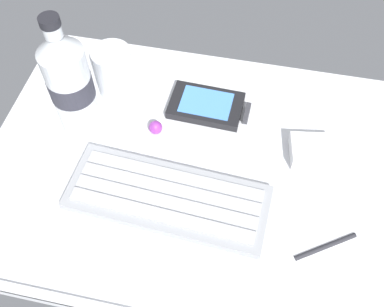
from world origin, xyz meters
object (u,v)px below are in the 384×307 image
object	(u,v)px
handheld_device	(210,106)
water_bottle	(70,83)
juice_cup	(115,73)
stylus_pen	(326,246)
charger_block	(313,151)
keyboard	(168,197)
trackball_mouse	(156,127)

from	to	relation	value
handheld_device	water_bottle	xyz separation A→B (cm)	(-20.10, -6.77, 8.28)
juice_cup	stylus_pen	world-z (taller)	juice_cup
handheld_device	charger_block	distance (cm)	18.31
charger_block	water_bottle	bearing A→B (deg)	-178.96
keyboard	water_bottle	xyz separation A→B (cm)	(-17.27, 11.48, 8.20)
charger_block	trackball_mouse	distance (cm)	24.93
juice_cup	water_bottle	bearing A→B (deg)	-114.34
juice_cup	charger_block	bearing A→B (deg)	-12.22
keyboard	charger_block	distance (cm)	23.49
juice_cup	charger_block	world-z (taller)	juice_cup
juice_cup	trackball_mouse	distance (cm)	12.06
handheld_device	charger_block	xyz separation A→B (cm)	(17.26, -6.09, 0.47)
trackball_mouse	stylus_pen	bearing A→B (deg)	-27.49
handheld_device	juice_cup	size ratio (longest dim) A/B	1.53
keyboard	juice_cup	xyz separation A→B (cm)	(-13.66, 19.47, 3.10)
keyboard	water_bottle	world-z (taller)	water_bottle
water_bottle	trackball_mouse	xyz separation A→B (cm)	(12.44, 0.27, -7.91)
charger_block	keyboard	bearing A→B (deg)	-148.82
keyboard	handheld_device	bearing A→B (deg)	81.19
trackball_mouse	handheld_device	bearing A→B (deg)	40.29
trackball_mouse	water_bottle	bearing A→B (deg)	-178.74
keyboard	charger_block	size ratio (longest dim) A/B	4.23
keyboard	charger_block	xyz separation A→B (cm)	(20.09, 12.16, 0.39)
handheld_device	stylus_pen	size ratio (longest dim) A/B	1.37
water_bottle	stylus_pen	distance (cm)	43.30
charger_block	stylus_pen	size ratio (longest dim) A/B	0.74
trackball_mouse	stylus_pen	world-z (taller)	trackball_mouse
juice_cup	water_bottle	xyz separation A→B (cm)	(-3.61, -7.98, 5.10)
keyboard	water_bottle	distance (cm)	22.31
charger_block	stylus_pen	world-z (taller)	charger_block
keyboard	handheld_device	distance (cm)	18.47
keyboard	juice_cup	size ratio (longest dim) A/B	3.48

